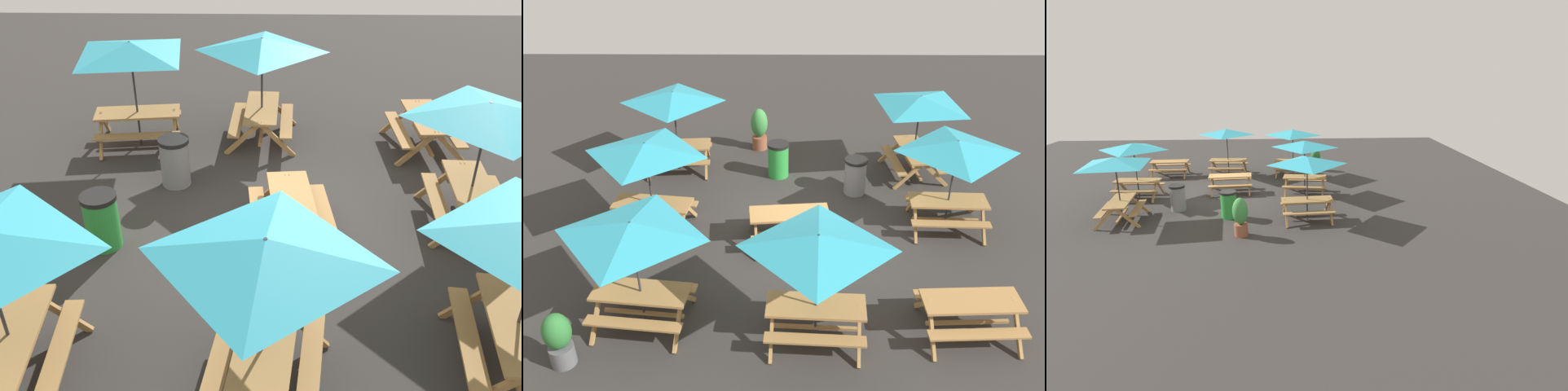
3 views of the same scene
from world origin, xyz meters
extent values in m
plane|color=#33302D|center=(0.00, 0.00, 0.00)|extent=(27.71, 27.71, 0.00)
cube|color=#A87A44|center=(3.51, -0.13, 0.74)|extent=(1.87, 0.92, 0.05)
cube|color=#A87A44|center=(3.44, -0.68, 0.45)|extent=(1.82, 0.49, 0.04)
cube|color=#A87A44|center=(3.58, 0.41, 0.45)|extent=(1.82, 0.49, 0.04)
cube|color=#A87A44|center=(2.69, -0.40, 0.37)|extent=(0.16, 0.80, 0.81)
cube|color=#A87A44|center=(2.78, 0.33, 0.37)|extent=(0.16, 0.80, 0.81)
cube|color=#A87A44|center=(4.24, -0.60, 0.37)|extent=(0.16, 0.80, 0.81)
cube|color=#A87A44|center=(4.33, 0.13, 0.37)|extent=(0.16, 0.80, 0.81)
cube|color=#A87A44|center=(3.51, -0.13, 0.22)|extent=(1.56, 0.27, 0.06)
cylinder|color=#2D2D33|center=(3.51, -0.13, 1.15)|extent=(0.04, 0.04, 2.30)
pyramid|color=teal|center=(3.51, -0.13, 2.16)|extent=(2.24, 2.24, 0.28)
cube|color=#A87A44|center=(3.43, -3.23, 0.74)|extent=(1.85, 0.83, 0.05)
cube|color=#A87A44|center=(3.47, -3.78, 0.45)|extent=(1.81, 0.39, 0.04)
cube|color=#A87A44|center=(3.39, -2.68, 0.45)|extent=(1.81, 0.39, 0.04)
cube|color=#A87A44|center=(2.68, -3.65, 0.37)|extent=(0.12, 0.80, 0.81)
cube|color=#A87A44|center=(2.63, -2.93, 0.37)|extent=(0.12, 0.80, 0.81)
cube|color=#A87A44|center=(4.24, -3.54, 0.37)|extent=(0.12, 0.80, 0.81)
cube|color=#A87A44|center=(4.18, -2.81, 0.37)|extent=(0.12, 0.80, 0.81)
cube|color=#A87A44|center=(3.43, -3.23, 0.22)|extent=(1.56, 0.18, 0.06)
cylinder|color=#2D2D33|center=(3.43, -3.23, 1.15)|extent=(0.04, 0.04, 2.30)
pyramid|color=teal|center=(3.43, -3.23, 2.16)|extent=(2.14, 2.14, 0.28)
cube|color=#A87A44|center=(0.32, 0.27, 0.74)|extent=(1.86, 0.86, 0.05)
cube|color=#A87A44|center=(0.37, -0.28, 0.45)|extent=(1.82, 0.42, 0.04)
cube|color=#A87A44|center=(0.27, 0.81, 0.45)|extent=(1.82, 0.42, 0.04)
cube|color=#A87A44|center=(-0.42, -0.17, 0.37)|extent=(0.13, 0.80, 0.81)
cube|color=#A87A44|center=(-0.49, 0.56, 0.37)|extent=(0.13, 0.80, 0.81)
cube|color=#A87A44|center=(1.13, -0.02, 0.37)|extent=(0.13, 0.80, 0.81)
cube|color=#A87A44|center=(1.07, 0.70, 0.37)|extent=(0.13, 0.80, 0.81)
cube|color=#A87A44|center=(0.32, 0.27, 0.22)|extent=(1.56, 0.21, 0.06)
cube|color=#A87A44|center=(-0.16, 3.35, 0.74)|extent=(1.84, 0.80, 0.05)
cube|color=#A87A44|center=(-0.19, 2.81, 0.45)|extent=(1.81, 0.36, 0.04)
cube|color=#A87A44|center=(-0.12, 3.90, 0.45)|extent=(1.81, 0.36, 0.04)
cube|color=#A87A44|center=(-0.95, 3.03, 0.37)|extent=(0.10, 0.80, 0.81)
cube|color=#A87A44|center=(-0.91, 3.76, 0.37)|extent=(0.10, 0.80, 0.81)
cube|color=#A87A44|center=(0.60, 2.95, 0.37)|extent=(0.10, 0.80, 0.81)
cube|color=#A87A44|center=(0.64, 3.68, 0.37)|extent=(0.10, 0.80, 0.81)
cube|color=#A87A44|center=(-0.16, 3.35, 0.22)|extent=(1.56, 0.16, 0.06)
cylinder|color=#2D2D33|center=(-0.16, 3.35, 1.15)|extent=(0.04, 0.04, 2.30)
pyramid|color=teal|center=(-0.16, 3.35, 2.16)|extent=(2.11, 2.11, 0.28)
cube|color=#A87A44|center=(3.09, 3.00, 0.74)|extent=(1.87, 0.90, 0.05)
cube|color=#A87A44|center=(3.03, 2.45, 0.45)|extent=(1.82, 0.46, 0.04)
cube|color=#A87A44|center=(3.15, 3.54, 0.45)|extent=(1.82, 0.46, 0.04)
cube|color=#A87A44|center=(2.28, 2.72, 0.37)|extent=(0.15, 0.80, 0.81)
cube|color=#A87A44|center=(2.36, 3.45, 0.37)|extent=(0.15, 0.80, 0.81)
cube|color=#A87A44|center=(3.83, 2.54, 0.37)|extent=(0.15, 0.80, 0.81)
cube|color=#A87A44|center=(3.91, 3.27, 0.37)|extent=(0.15, 0.80, 0.81)
cube|color=#A87A44|center=(3.09, 3.00, 0.22)|extent=(1.56, 0.25, 0.06)
cylinder|color=#2D2D33|center=(3.09, 3.00, 1.15)|extent=(0.04, 0.04, 2.30)
pyramid|color=teal|center=(3.09, 3.00, 2.16)|extent=(2.21, 2.21, 0.28)
cube|color=#A87A44|center=(-3.09, -2.98, 0.74)|extent=(0.91, 1.87, 0.05)
cube|color=#A87A44|center=(-2.55, -2.91, 0.45)|extent=(0.48, 1.82, 0.04)
cube|color=#A87A44|center=(-3.64, -3.05, 0.45)|extent=(0.48, 1.82, 0.04)
cube|color=#A87A44|center=(-2.64, -3.71, 0.37)|extent=(0.80, 0.16, 0.81)
cube|color=#A87A44|center=(-3.36, -3.80, 0.37)|extent=(0.80, 0.16, 0.81)
cube|color=#A87A44|center=(-2.83, -2.16, 0.37)|extent=(0.80, 0.16, 0.81)
cube|color=#A87A44|center=(-3.55, -2.25, 0.37)|extent=(0.80, 0.16, 0.81)
cube|color=#A87A44|center=(-3.09, -2.98, 0.22)|extent=(0.26, 1.56, 0.06)
cylinder|color=#2D2D33|center=(-3.09, -2.98, 1.15)|extent=(0.04, 0.04, 2.30)
pyramid|color=teal|center=(-3.09, -2.98, 2.16)|extent=(2.81, 2.81, 0.28)
cube|color=#A87A44|center=(-3.40, -0.30, 0.74)|extent=(1.83, 0.77, 0.05)
cube|color=#A87A44|center=(-3.42, -0.85, 0.45)|extent=(1.81, 0.33, 0.04)
cube|color=#A87A44|center=(-3.37, 0.25, 0.45)|extent=(1.81, 0.33, 0.04)
cube|color=#A87A44|center=(-4.19, -0.64, 0.37)|extent=(0.09, 0.80, 0.81)
cube|color=#A87A44|center=(-4.16, 0.09, 0.37)|extent=(0.09, 0.80, 0.81)
cube|color=#A87A44|center=(-2.63, -0.70, 0.37)|extent=(0.09, 0.80, 0.81)
cube|color=#A87A44|center=(-2.60, 0.03, 0.37)|extent=(0.09, 0.80, 0.81)
cube|color=#A87A44|center=(-3.40, -0.30, 0.22)|extent=(1.56, 0.13, 0.06)
cylinder|color=#2D2D33|center=(-3.40, -0.30, 1.15)|extent=(0.04, 0.04, 2.30)
pyramid|color=teal|center=(-3.40, -0.30, 2.16)|extent=(2.08, 2.08, 0.28)
cube|color=#A87A44|center=(-3.00, 3.20, 0.74)|extent=(1.83, 0.78, 0.05)
cube|color=#A87A44|center=(-2.98, 2.65, 0.45)|extent=(1.81, 0.34, 0.04)
cube|color=#A87A44|center=(-3.02, 3.75, 0.45)|extent=(1.81, 0.34, 0.04)
cube|color=#A87A44|center=(-3.76, 2.80, 0.37)|extent=(0.09, 0.80, 0.81)
cube|color=#A87A44|center=(-3.80, 3.53, 0.37)|extent=(0.09, 0.80, 0.81)
cube|color=#A87A44|center=(-2.21, 2.87, 0.37)|extent=(0.09, 0.80, 0.81)
cube|color=#A87A44|center=(-2.24, 3.60, 0.37)|extent=(0.09, 0.80, 0.81)
cube|color=#A87A44|center=(-3.00, 3.20, 0.22)|extent=(1.56, 0.14, 0.06)
cylinder|color=green|center=(0.63, -2.85, 0.45)|extent=(0.56, 0.56, 0.90)
cylinder|color=black|center=(0.63, -2.85, 0.94)|extent=(0.59, 0.59, 0.08)
cylinder|color=gray|center=(-1.39, -1.94, 0.45)|extent=(0.56, 0.56, 0.90)
cylinder|color=black|center=(-1.39, -1.94, 0.94)|extent=(0.59, 0.59, 0.08)
cylinder|color=#935138|center=(1.22, -4.54, 0.20)|extent=(0.44, 0.44, 0.40)
ellipsoid|color=#3D8C42|center=(1.22, -4.54, 0.84)|extent=(0.50, 0.50, 0.87)
cylinder|color=#59595B|center=(4.30, 4.04, 0.20)|extent=(0.44, 0.44, 0.40)
ellipsoid|color=#2D7233|center=(4.30, 4.04, 0.75)|extent=(0.49, 0.49, 0.71)
camera|label=1|loc=(8.38, -0.08, 5.91)|focal=40.00mm
camera|label=2|loc=(0.36, 11.30, 7.82)|focal=40.00mm
camera|label=3|loc=(2.64, -16.78, 5.22)|focal=28.00mm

